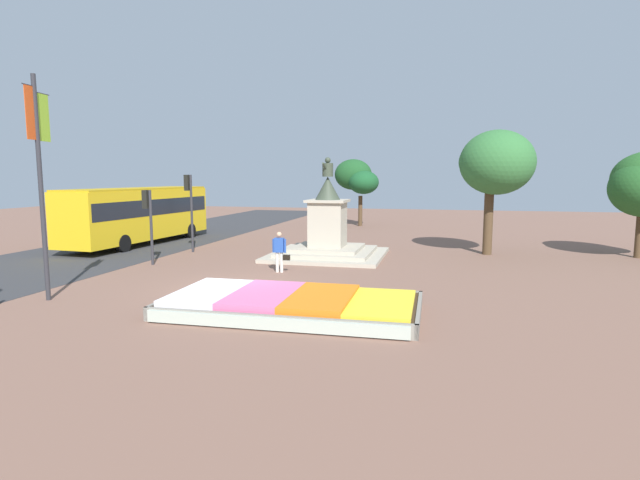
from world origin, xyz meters
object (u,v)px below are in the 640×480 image
object	(u,v)px
traffic_light_far_corner	(190,198)
flower_planter	(289,304)
traffic_light_mid_block	(148,212)
banner_pole	(40,177)
city_bus	(139,212)
statue_monument	(328,236)
pedestrian_with_handbag	(280,250)

from	to	relation	value
traffic_light_far_corner	flower_planter	bearing A→B (deg)	-49.84
traffic_light_mid_block	banner_pole	world-z (taller)	banner_pole
flower_planter	traffic_light_mid_block	xyz separation A→B (m)	(-8.23, 6.02, 2.05)
traffic_light_mid_block	city_bus	bearing A→B (deg)	126.58
flower_planter	statue_monument	size ratio (longest dim) A/B	1.35
statue_monument	city_bus	distance (m)	11.65
flower_planter	banner_pole	distance (m)	8.54
statue_monument	traffic_light_mid_block	bearing A→B (deg)	-150.29
traffic_light_far_corner	pedestrian_with_handbag	xyz separation A→B (m)	(6.18, -4.20, -1.82)
flower_planter	traffic_light_mid_block	bearing A→B (deg)	143.83
traffic_light_far_corner	banner_pole	world-z (taller)	banner_pole
flower_planter	traffic_light_mid_block	distance (m)	10.40
statue_monument	traffic_light_mid_block	xyz separation A→B (m)	(-7.07, -4.03, 1.28)
traffic_light_mid_block	banner_pole	distance (m)	6.60
flower_planter	city_bus	size ratio (longest dim) A/B	0.68
city_bus	pedestrian_with_handbag	size ratio (longest dim) A/B	6.53
banner_pole	pedestrian_with_handbag	world-z (taller)	banner_pole
statue_monument	traffic_light_far_corner	world-z (taller)	statue_monument
banner_pole	city_bus	distance (m)	13.40
flower_planter	statue_monument	xyz separation A→B (m)	(-1.16, 10.05, 0.77)
flower_planter	city_bus	bearing A→B (deg)	136.60
traffic_light_far_corner	city_bus	distance (m)	4.87
statue_monument	banner_pole	distance (m)	12.66
banner_pole	pedestrian_with_handbag	distance (m)	8.74
flower_planter	city_bus	distance (m)	17.45
flower_planter	statue_monument	distance (m)	10.15
city_bus	traffic_light_far_corner	bearing A→B (deg)	-25.83
traffic_light_mid_block	city_bus	size ratio (longest dim) A/B	0.30
flower_planter	statue_monument	bearing A→B (deg)	96.61
traffic_light_mid_block	banner_pole	xyz separation A→B (m)	(0.48, -6.41, 1.51)
flower_planter	banner_pole	bearing A→B (deg)	-177.11
flower_planter	city_bus	xyz separation A→B (m)	(-12.63, 11.94, 1.60)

